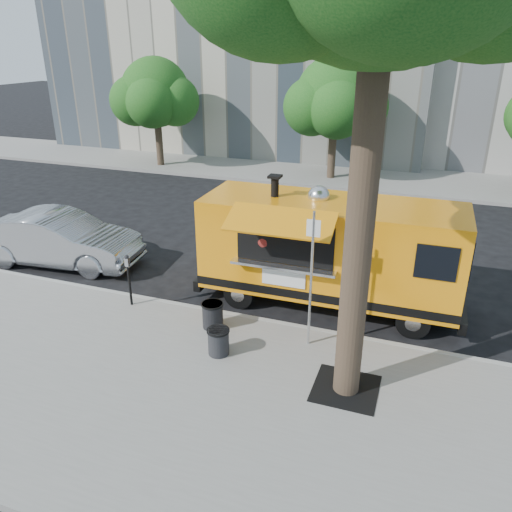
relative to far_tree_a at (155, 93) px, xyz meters
The scene contains 13 objects.
ground 16.30m from the far_tree_a, 50.89° to the right, with size 120.00×120.00×0.00m, color black.
sidewalk 19.48m from the far_tree_a, 58.47° to the right, with size 60.00×6.00×0.15m, color gray.
curb 16.99m from the far_tree_a, 52.92° to the right, with size 60.00×0.14×0.16m, color #999993.
far_sidewalk 10.73m from the far_tree_a, ahead, with size 60.00×5.00×0.15m, color gray.
tree_well 20.00m from the far_tree_a, 50.16° to the right, with size 1.20×1.20×0.02m, color black.
far_tree_a is the anchor object (origin of this frame).
far_tree_b 9.01m from the far_tree_a, ahead, with size 3.60×3.60×5.50m.
sign_post 18.14m from the far_tree_a, 50.17° to the right, with size 0.28×0.06×3.00m.
parking_meter 15.59m from the far_tree_a, 62.85° to the right, with size 0.11×0.11×1.33m.
food_truck 16.55m from the far_tree_a, 45.68° to the right, with size 6.52×3.06×3.20m.
sedan 12.79m from the far_tree_a, 73.61° to the right, with size 1.66×4.76×1.57m, color #A1A2A8.
trash_bin_left 17.09m from the far_tree_a, 56.16° to the right, with size 0.51×0.51×0.61m.
trash_bin_right 18.14m from the far_tree_a, 56.34° to the right, with size 0.48×0.48×0.57m.
Camera 1 is at (3.60, -10.53, 6.17)m, focal length 35.00 mm.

